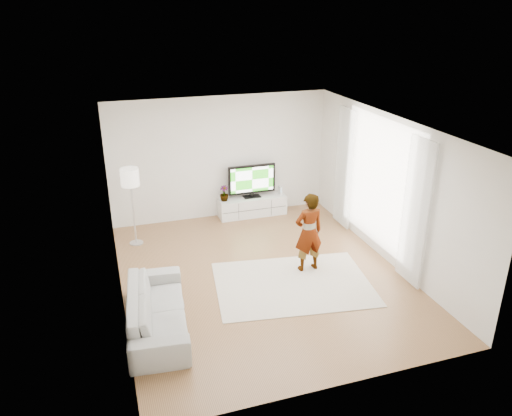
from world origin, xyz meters
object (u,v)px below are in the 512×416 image
object	(u,v)px
rug	(293,284)
player	(309,232)
sofa	(157,309)
media_console	(252,206)
floor_lamp	(130,181)
television	(252,180)

from	to	relation	value
rug	player	world-z (taller)	player
rug	sofa	distance (m)	2.53
media_console	rug	world-z (taller)	media_console
rug	sofa	size ratio (longest dim) A/B	1.26
rug	player	bearing A→B (deg)	42.24
floor_lamp	television	bearing A→B (deg)	14.37
player	media_console	bearing A→B (deg)	-89.62
television	floor_lamp	distance (m)	2.89
player	sofa	xyz separation A→B (m)	(-2.91, -0.94, -0.45)
rug	player	size ratio (longest dim) A/B	1.80
television	rug	distance (m)	3.36
media_console	player	size ratio (longest dim) A/B	1.05
media_console	television	distance (m)	0.65
television	player	size ratio (longest dim) A/B	0.74
television	media_console	bearing A→B (deg)	-90.00
media_console	rug	xyz separation A→B (m)	(-0.26, -3.21, -0.22)
media_console	sofa	xyz separation A→B (m)	(-2.71, -3.74, 0.09)
player	floor_lamp	bearing A→B (deg)	-39.25
floor_lamp	rug	bearing A→B (deg)	-45.34
media_console	rug	size ratio (longest dim) A/B	0.58
rug	floor_lamp	xyz separation A→B (m)	(-2.50, 2.53, 1.38)
player	sofa	bearing A→B (deg)	14.29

